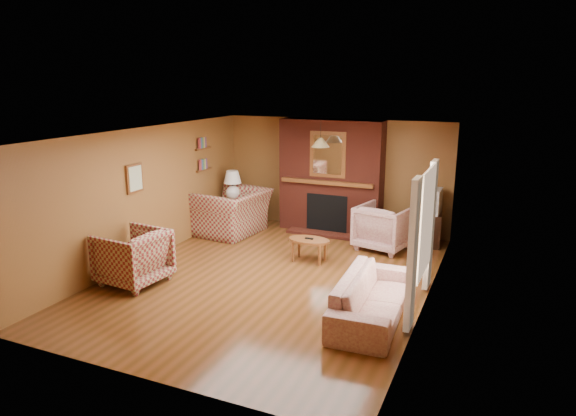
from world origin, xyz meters
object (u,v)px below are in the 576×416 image
at_px(fireplace, 331,177).
at_px(plaid_armchair, 133,257).
at_px(side_table, 233,213).
at_px(tv_stand, 425,229).
at_px(plaid_loveseat, 233,212).
at_px(floral_sofa, 372,297).
at_px(coffee_table, 309,242).
at_px(floral_armchair, 384,227).
at_px(table_lamp, 233,183).
at_px(crt_tv, 427,201).

relative_size(fireplace, plaid_armchair, 2.46).
distance_m(side_table, tv_stand, 4.16).
height_order(fireplace, plaid_loveseat, fireplace).
distance_m(fireplace, plaid_loveseat, 2.22).
bearing_deg(fireplace, plaid_loveseat, -151.45).
bearing_deg(floral_sofa, coffee_table, 40.15).
bearing_deg(floral_sofa, side_table, 48.72).
bearing_deg(floral_sofa, floral_armchair, 7.90).
relative_size(table_lamp, tv_stand, 0.97).
bearing_deg(side_table, floral_sofa, -38.81).
relative_size(fireplace, side_table, 3.89).
bearing_deg(fireplace, side_table, -165.71).
distance_m(fireplace, side_table, 2.34).
bearing_deg(fireplace, plaid_armchair, -115.59).
xyz_separation_m(plaid_loveseat, table_lamp, (-0.25, 0.47, 0.51)).
relative_size(side_table, tv_stand, 0.93).
bearing_deg(fireplace, crt_tv, -5.30).
xyz_separation_m(plaid_armchair, tv_stand, (4.00, 3.89, -0.11)).
bearing_deg(tv_stand, plaid_loveseat, -173.92).
distance_m(floral_armchair, side_table, 3.46).
height_order(plaid_armchair, side_table, plaid_armchair).
bearing_deg(plaid_armchair, tv_stand, 139.75).
bearing_deg(floral_armchair, plaid_armchair, 57.96).
bearing_deg(table_lamp, plaid_loveseat, -62.08).
height_order(floral_sofa, side_table, side_table).
distance_m(plaid_loveseat, floral_armchair, 3.21).
bearing_deg(floral_armchair, plaid_loveseat, 17.30).
relative_size(side_table, table_lamp, 0.96).
bearing_deg(fireplace, coffee_table, -81.92).
xyz_separation_m(fireplace, side_table, (-2.10, -0.53, -0.87)).
xyz_separation_m(plaid_loveseat, coffee_table, (2.13, -0.99, -0.11)).
bearing_deg(side_table, table_lamp, 135.00).
distance_m(floral_armchair, crt_tv, 1.01).
height_order(table_lamp, tv_stand, table_lamp).
bearing_deg(tv_stand, coffee_table, -140.12).
bearing_deg(coffee_table, table_lamp, 148.51).
relative_size(floral_sofa, side_table, 3.37).
bearing_deg(table_lamp, tv_stand, 4.82).
xyz_separation_m(side_table, table_lamp, (-0.00, 0.00, 0.67)).
height_order(plaid_armchair, floral_armchair, plaid_armchair).
bearing_deg(side_table, floral_armchair, -3.71).
distance_m(plaid_loveseat, table_lamp, 0.74).
bearing_deg(plaid_loveseat, coffee_table, 70.70).
bearing_deg(table_lamp, plaid_armchair, -87.57).
xyz_separation_m(floral_sofa, side_table, (-4.00, 3.22, 0.01)).
relative_size(plaid_loveseat, floral_armchair, 1.49).
relative_size(plaid_loveseat, table_lamp, 2.22).
bearing_deg(plaid_loveseat, side_table, -146.52).
height_order(plaid_loveseat, coffee_table, plaid_loveseat).
bearing_deg(floral_sofa, plaid_armchair, 92.27).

